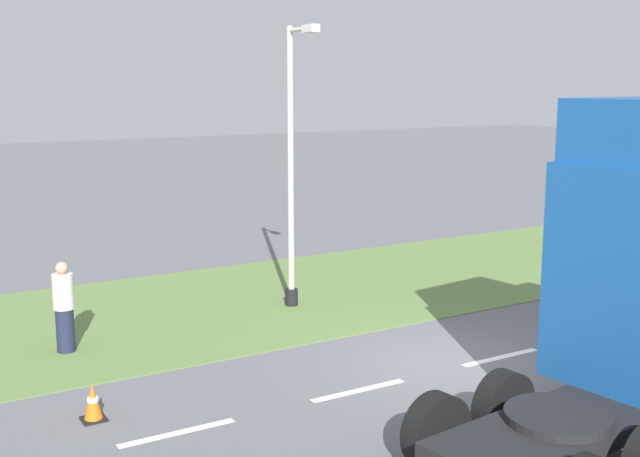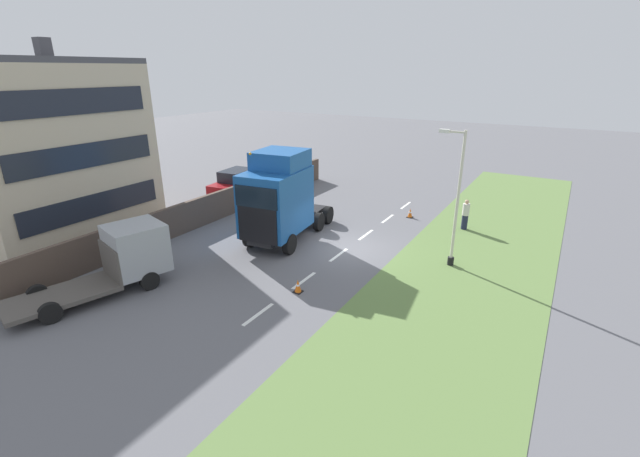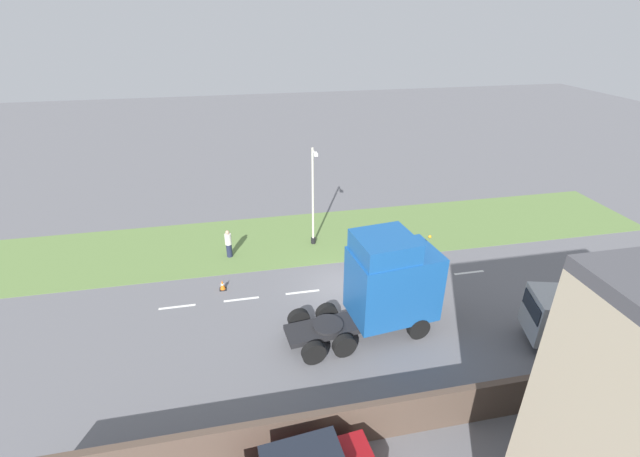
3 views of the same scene
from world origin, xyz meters
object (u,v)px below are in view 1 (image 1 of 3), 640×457
object	(u,v)px
traffic_cone_lead	(93,402)
traffic_cone_trailing	(634,307)
pedestrian	(64,308)
lamp_post	(293,180)

from	to	relation	value
traffic_cone_lead	traffic_cone_trailing	world-z (taller)	same
traffic_cone_lead	traffic_cone_trailing	bearing A→B (deg)	86.29
pedestrian	traffic_cone_lead	xyz separation A→B (m)	(3.40, -0.41, -0.59)
lamp_post	traffic_cone_lead	bearing A→B (deg)	-55.41
traffic_cone_trailing	traffic_cone_lead	bearing A→B (deg)	-93.71
lamp_post	traffic_cone_trailing	size ratio (longest dim) A/B	10.83
lamp_post	pedestrian	distance (m)	5.67
lamp_post	pedestrian	bearing A→B (deg)	-84.48
pedestrian	traffic_cone_trailing	bearing A→B (deg)	69.56
lamp_post	traffic_cone_trailing	xyz separation A→B (m)	(4.65, 5.87, -2.65)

